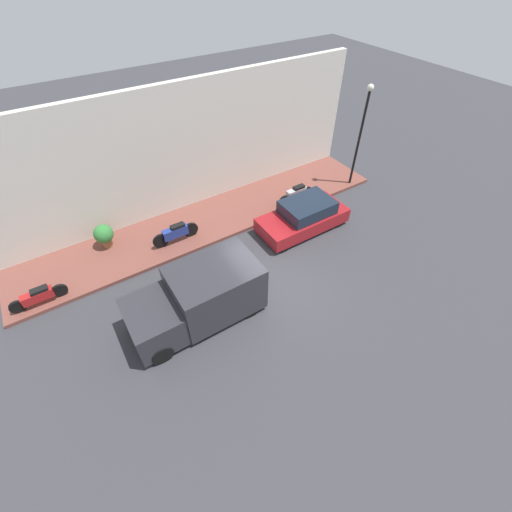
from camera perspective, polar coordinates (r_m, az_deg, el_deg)
ground_plane at (r=13.18m, az=1.83°, el=-5.15°), size 60.00×60.00×0.00m
sidewalk at (r=16.17m, az=-7.66°, el=5.97°), size 3.04×17.31×0.15m
building_facade at (r=15.99m, az=-11.47°, el=16.92°), size 0.30×17.31×5.72m
parked_car at (r=15.45m, az=7.97°, el=6.58°), size 1.79×4.05×1.39m
delivery_van at (r=11.70m, az=-9.75°, el=-6.87°), size 2.09×4.50×2.01m
scooter_silver at (r=17.02m, az=6.74°, el=10.35°), size 0.30×1.97×0.78m
motorcycle_red at (r=14.43m, az=-32.55°, el=-5.67°), size 0.30×1.92×0.70m
motorcycle_blue at (r=14.88m, az=-13.23°, el=3.78°), size 0.30×2.03×0.83m
streetlamp at (r=17.78m, az=17.24°, el=19.92°), size 0.30×0.30×4.90m
potted_plant at (r=15.50m, az=-24.03°, el=3.25°), size 0.79×0.79×1.05m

